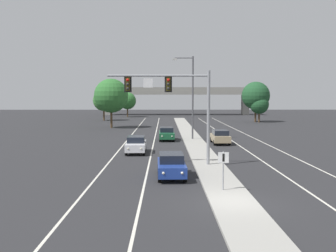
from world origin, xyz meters
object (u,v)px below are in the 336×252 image
(tree_far_left_c, at_px, (111,96))
(tree_far_right_a, at_px, (259,105))
(median_sign_post, at_px, (223,165))
(tree_far_right_b, at_px, (256,96))
(car_oncoming_blue, at_px, (171,165))
(car_oncoming_white, at_px, (136,144))
(car_receding_tan, at_px, (220,137))
(overhead_signal_mast, at_px, (176,97))
(tree_far_left_b, at_px, (127,101))
(street_lamp_median, at_px, (191,93))
(tree_far_left_a, at_px, (104,100))
(car_oncoming_green, at_px, (167,134))

(tree_far_left_c, xyz_separation_m, tree_far_right_a, (28.02, 13.45, -1.78))
(median_sign_post, distance_m, tree_far_right_b, 60.61)
(median_sign_post, distance_m, car_oncoming_blue, 5.17)
(car_oncoming_white, height_order, tree_far_right_b, tree_far_right_b)
(median_sign_post, relative_size, car_receding_tan, 0.49)
(overhead_signal_mast, bearing_deg, car_oncoming_blue, -95.73)
(median_sign_post, height_order, tree_far_right_a, tree_far_right_a)
(overhead_signal_mast, bearing_deg, tree_far_left_c, 105.23)
(tree_far_left_b, distance_m, tree_far_right_b, 33.63)
(street_lamp_median, xyz_separation_m, tree_far_left_a, (-16.30, 37.34, -1.40))
(car_oncoming_white, distance_m, car_receding_tan, 11.32)
(overhead_signal_mast, bearing_deg, tree_far_right_b, 70.50)
(car_oncoming_green, relative_size, tree_far_right_a, 0.81)
(tree_far_left_b, bearing_deg, tree_far_left_a, -105.45)
(median_sign_post, distance_m, tree_far_left_b, 78.28)
(car_oncoming_white, distance_m, car_oncoming_green, 10.95)
(tree_far_left_a, distance_m, tree_far_left_b, 14.35)
(median_sign_post, bearing_deg, overhead_signal_mast, 106.30)
(car_receding_tan, height_order, tree_far_left_a, tree_far_left_a)
(tree_far_left_c, bearing_deg, car_oncoming_blue, -76.81)
(car_oncoming_blue, height_order, tree_far_right_b, tree_far_right_b)
(car_receding_tan, bearing_deg, car_oncoming_white, -142.45)
(street_lamp_median, distance_m, tree_far_left_a, 40.76)
(car_receding_tan, distance_m, tree_far_left_c, 26.93)
(median_sign_post, relative_size, tree_far_left_b, 0.35)
(street_lamp_median, relative_size, car_oncoming_white, 2.23)
(overhead_signal_mast, height_order, tree_far_left_a, overhead_signal_mast)
(car_oncoming_blue, bearing_deg, tree_far_left_a, 102.89)
(overhead_signal_mast, relative_size, car_oncoming_blue, 1.73)
(overhead_signal_mast, height_order, car_oncoming_blue, overhead_signal_mast)
(car_oncoming_blue, bearing_deg, overhead_signal_mast, 84.27)
(car_oncoming_white, distance_m, tree_far_left_b, 62.30)
(tree_far_right_a, bearing_deg, car_oncoming_white, -117.41)
(car_receding_tan, bearing_deg, tree_far_right_b, 71.17)
(tree_far_right_b, bearing_deg, car_oncoming_green, -119.39)
(tree_far_left_c, height_order, tree_far_right_a, tree_far_left_c)
(car_oncoming_blue, xyz_separation_m, tree_far_right_a, (18.70, 53.24, 2.78))
(tree_far_left_b, relative_size, tree_far_right_b, 0.76)
(car_oncoming_blue, xyz_separation_m, car_oncoming_white, (-3.15, 11.11, 0.00))
(car_receding_tan, relative_size, tree_far_left_a, 0.66)
(car_oncoming_white, height_order, car_receding_tan, same)
(median_sign_post, bearing_deg, car_receding_tan, 82.35)
(car_oncoming_white, bearing_deg, car_receding_tan, 37.55)
(car_oncoming_blue, height_order, tree_far_left_b, tree_far_left_b)
(tree_far_left_b, bearing_deg, street_lamp_median, -76.29)
(overhead_signal_mast, distance_m, tree_far_right_a, 52.51)
(street_lamp_median, bearing_deg, car_oncoming_blue, -97.21)
(car_oncoming_green, bearing_deg, tree_far_left_a, 109.60)
(car_oncoming_white, relative_size, tree_far_left_c, 0.54)
(street_lamp_median, bearing_deg, tree_far_left_b, 103.71)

